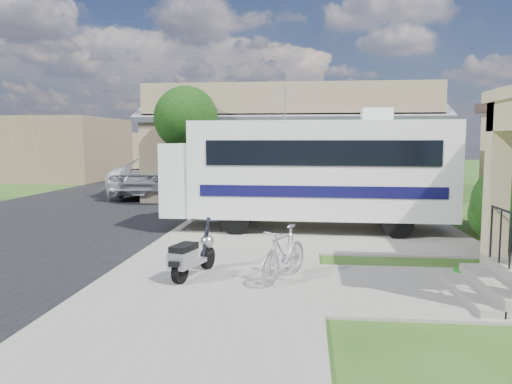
# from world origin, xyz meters

# --- Properties ---
(ground) EXTENTS (120.00, 120.00, 0.00)m
(ground) POSITION_xyz_m (0.00, 0.00, 0.00)
(ground) COLOR #1C3C10
(street_slab) EXTENTS (9.00, 80.00, 0.02)m
(street_slab) POSITION_xyz_m (-7.50, 10.00, 0.01)
(street_slab) COLOR black
(street_slab) RESTS_ON ground
(sidewalk_slab) EXTENTS (4.00, 80.00, 0.06)m
(sidewalk_slab) POSITION_xyz_m (-1.00, 10.00, 0.03)
(sidewalk_slab) COLOR slate
(sidewalk_slab) RESTS_ON ground
(driveway_slab) EXTENTS (7.00, 6.00, 0.05)m
(driveway_slab) POSITION_xyz_m (1.50, 4.50, 0.03)
(driveway_slab) COLOR slate
(driveway_slab) RESTS_ON ground
(walk_slab) EXTENTS (4.00, 3.00, 0.05)m
(walk_slab) POSITION_xyz_m (3.00, -1.00, 0.03)
(walk_slab) COLOR slate
(walk_slab) RESTS_ON ground
(warehouse) EXTENTS (12.50, 8.40, 5.04)m
(warehouse) POSITION_xyz_m (0.00, 13.97, 1.99)
(warehouse) COLOR #806E50
(warehouse) RESTS_ON ground
(distant_bldg_far) EXTENTS (10.00, 8.00, 4.00)m
(distant_bldg_far) POSITION_xyz_m (-17.00, 22.00, 2.00)
(distant_bldg_far) COLOR brown
(distant_bldg_far) RESTS_ON ground
(distant_bldg_near) EXTENTS (8.00, 7.00, 3.20)m
(distant_bldg_near) POSITION_xyz_m (-15.00, 34.00, 1.60)
(distant_bldg_near) COLOR #806E50
(distant_bldg_near) RESTS_ON ground
(street_tree_a) EXTENTS (2.44, 2.40, 4.58)m
(street_tree_a) POSITION_xyz_m (-3.70, 9.05, 3.25)
(street_tree_a) COLOR black
(street_tree_a) RESTS_ON ground
(street_tree_b) EXTENTS (2.44, 2.40, 4.73)m
(street_tree_b) POSITION_xyz_m (-3.70, 19.05, 3.39)
(street_tree_b) COLOR black
(street_tree_b) RESTS_ON ground
(street_tree_c) EXTENTS (2.44, 2.40, 4.42)m
(street_tree_c) POSITION_xyz_m (-3.70, 28.05, 3.10)
(street_tree_c) COLOR black
(street_tree_c) RESTS_ON ground
(motorhome) EXTENTS (7.87, 2.67, 4.01)m
(motorhome) POSITION_xyz_m (0.80, 4.63, 1.72)
(motorhome) COLOR silver
(motorhome) RESTS_ON ground
(scooter) EXTENTS (0.71, 1.52, 1.01)m
(scooter) POSITION_xyz_m (-1.35, -0.73, 0.46)
(scooter) COLOR black
(scooter) RESTS_ON ground
(bicycle) EXTENTS (1.08, 1.64, 0.96)m
(bicycle) POSITION_xyz_m (0.33, -0.72, 0.48)
(bicycle) COLOR #A1A0A8
(bicycle) RESTS_ON ground
(pickup_truck) EXTENTS (3.10, 6.51, 1.79)m
(pickup_truck) POSITION_xyz_m (-6.09, 12.99, 0.90)
(pickup_truck) COLOR silver
(pickup_truck) RESTS_ON ground
(van) EXTENTS (2.84, 6.25, 1.77)m
(van) POSITION_xyz_m (-6.50, 20.40, 0.89)
(van) COLOR silver
(van) RESTS_ON ground
(garden_hose) EXTENTS (0.36, 0.36, 0.16)m
(garden_hose) POSITION_xyz_m (3.59, -0.19, 0.08)
(garden_hose) COLOR #156D16
(garden_hose) RESTS_ON ground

